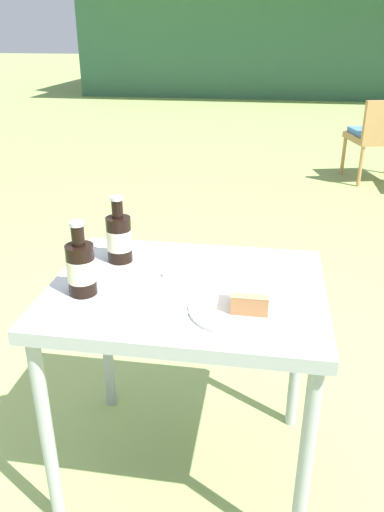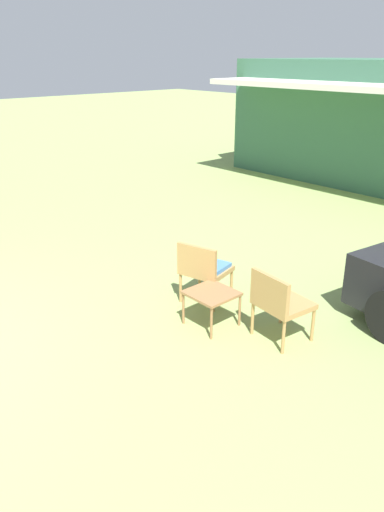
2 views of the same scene
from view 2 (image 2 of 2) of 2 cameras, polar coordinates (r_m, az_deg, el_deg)
wicker_chair_cushioned at (r=6.15m, az=1.38°, el=-1.28°), size 0.65×0.61×0.80m
wicker_chair_plain at (r=5.41m, az=9.90°, el=-5.06°), size 0.60×0.56×0.80m
garden_side_table at (r=5.67m, az=2.26°, el=-4.55°), size 0.51×0.50×0.42m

